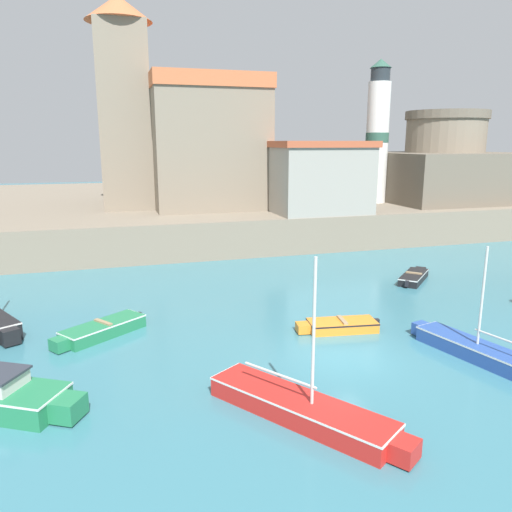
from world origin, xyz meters
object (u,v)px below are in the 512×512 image
object	(u,v)px
dinghy_black_3	(414,277)
fortress	(443,169)
dinghy_green_0	(101,329)
lighthouse	(377,135)
church	(189,137)
harbor_shed_near_wharf	(318,177)
sailboat_blue_4	(484,353)
sailboat_red_6	(303,408)
dinghy_orange_1	(340,325)

from	to	relation	value
dinghy_black_3	fortress	world-z (taller)	fortress
dinghy_black_3	fortress	size ratio (longest dim) A/B	0.25
dinghy_green_0	lighthouse	xyz separation A→B (m)	(25.22, 20.80, 8.83)
church	harbor_shed_near_wharf	size ratio (longest dim) A/B	2.21
dinghy_green_0	harbor_shed_near_wharf	distance (m)	24.17
sailboat_blue_4	harbor_shed_near_wharf	size ratio (longest dim) A/B	0.86
harbor_shed_near_wharf	lighthouse	bearing A→B (deg)	30.61
harbor_shed_near_wharf	dinghy_black_3	bearing A→B (deg)	-83.06
sailboat_red_6	dinghy_black_3	bearing A→B (deg)	45.74
dinghy_black_3	sailboat_blue_4	size ratio (longest dim) A/B	0.52
dinghy_green_0	sailboat_red_6	xyz separation A→B (m)	(6.06, -8.95, 0.06)
dinghy_green_0	dinghy_black_3	distance (m)	19.11
dinghy_orange_1	fortress	world-z (taller)	fortress
dinghy_orange_1	harbor_shed_near_wharf	bearing A→B (deg)	69.99
dinghy_green_0	fortress	xyz separation A→B (m)	(33.22, 21.46, 5.55)
dinghy_green_0	dinghy_orange_1	xyz separation A→B (m)	(10.50, -2.39, -0.07)
sailboat_blue_4	church	bearing A→B (deg)	101.40
dinghy_green_0	dinghy_orange_1	distance (m)	10.77
fortress	lighthouse	bearing A→B (deg)	-175.27
sailboat_blue_4	lighthouse	size ratio (longest dim) A/B	0.51
sailboat_red_6	dinghy_green_0	bearing A→B (deg)	124.10
dinghy_orange_1	sailboat_red_6	xyz separation A→B (m)	(-4.44, -6.57, 0.12)
dinghy_orange_1	harbor_shed_near_wharf	xyz separation A→B (m)	(6.72, 18.45, 5.46)
dinghy_black_3	sailboat_blue_4	distance (m)	11.80
dinghy_black_3	lighthouse	bearing A→B (deg)	68.75
sailboat_blue_4	sailboat_red_6	size ratio (longest dim) A/B	1.04
dinghy_green_0	church	xyz separation A→B (m)	(8.08, 24.78, 8.66)
dinghy_green_0	lighthouse	distance (m)	33.87
sailboat_red_6	harbor_shed_near_wharf	world-z (taller)	harbor_shed_near_wharf
sailboat_blue_4	harbor_shed_near_wharf	distance (m)	23.87
lighthouse	fortress	bearing A→B (deg)	4.73
sailboat_blue_4	harbor_shed_near_wharf	world-z (taller)	harbor_shed_near_wharf
dinghy_green_0	dinghy_black_3	world-z (taller)	dinghy_green_0
fortress	harbor_shed_near_wharf	world-z (taller)	fortress
sailboat_blue_4	sailboat_red_6	distance (m)	8.65
dinghy_orange_1	fortress	xyz separation A→B (m)	(22.72, 23.85, 5.61)
dinghy_green_0	church	distance (m)	27.46
sailboat_red_6	fortress	size ratio (longest dim) A/B	0.46
church	dinghy_orange_1	bearing A→B (deg)	-84.91
church	fortress	distance (m)	25.55
dinghy_green_0	fortress	world-z (taller)	fortress
church	fortress	xyz separation A→B (m)	(25.14, -3.31, -3.11)
dinghy_black_3	harbor_shed_near_wharf	distance (m)	13.32
church	lighthouse	distance (m)	17.60
dinghy_orange_1	lighthouse	xyz separation A→B (m)	(14.72, 23.19, 8.90)
fortress	harbor_shed_near_wharf	distance (m)	16.89
dinghy_orange_1	harbor_shed_near_wharf	distance (m)	20.39
church	harbor_shed_near_wharf	xyz separation A→B (m)	(9.14, -8.71, -3.26)
church	lighthouse	bearing A→B (deg)	-13.06
dinghy_black_3	harbor_shed_near_wharf	size ratio (longest dim) A/B	0.44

